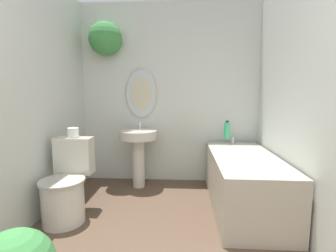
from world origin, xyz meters
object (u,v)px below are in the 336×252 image
pedestal_sink (138,146)px  shampoo_bottle (227,130)px  toilet_paper_roll (73,133)px  toilet (66,188)px  bathtub (244,180)px

pedestal_sink → shampoo_bottle: size_ratio=3.72×
shampoo_bottle → toilet_paper_roll: shampoo_bottle is taller
pedestal_sink → shampoo_bottle: bearing=3.8°
pedestal_sink → toilet_paper_roll: bearing=-128.8°
pedestal_sink → toilet_paper_roll: size_ratio=7.64×
toilet → bathtub: 1.79m
toilet → pedestal_sink: bearing=58.2°
pedestal_sink → toilet_paper_roll: (-0.54, -0.67, 0.27)m
toilet → bathtub: (1.75, 0.36, -0.02)m
toilet → bathtub: toilet is taller
toilet → toilet_paper_roll: toilet_paper_roll is taller
toilet_paper_roll → toilet: bearing=-90.0°
pedestal_sink → bathtub: (1.22, -0.50, -0.25)m
toilet → toilet_paper_roll: 0.54m
bathtub → pedestal_sink: bearing=157.5°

